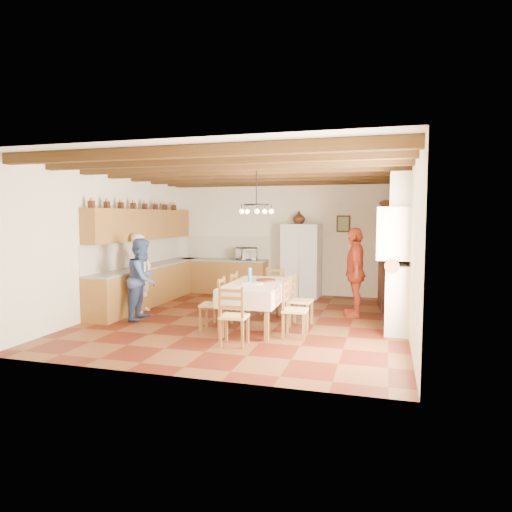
{
  "coord_description": "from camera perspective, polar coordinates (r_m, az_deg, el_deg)",
  "views": [
    {
      "loc": [
        2.6,
        -8.42,
        2.05
      ],
      "look_at": [
        0.1,
        0.3,
        1.25
      ],
      "focal_mm": 32.0,
      "sensor_mm": 36.0,
      "label": 1
    }
  ],
  "objects": [
    {
      "name": "person_woman_red",
      "position": [
        9.52,
        12.25,
        -1.98
      ],
      "size": [
        0.56,
        1.11,
        1.81
      ],
      "primitive_type": "imported",
      "rotation": [
        0.0,
        0.0,
        -1.45
      ],
      "color": "#B43D20",
      "rests_on": "floor"
    },
    {
      "name": "chair_end_far",
      "position": [
        9.55,
        2.02,
        -4.43
      ],
      "size": [
        0.47,
        0.46,
        0.96
      ],
      "primitive_type": null,
      "rotation": [
        0.0,
        0.0,
        -0.14
      ],
      "color": "brown",
      "rests_on": "floor"
    },
    {
      "name": "countertop_left",
      "position": [
        10.92,
        -13.16,
        -1.25
      ],
      "size": [
        0.62,
        4.3,
        0.04
      ],
      "primitive_type": "cube",
      "color": "slate",
      "rests_on": "lower_cabinets_left"
    },
    {
      "name": "chandelier",
      "position": [
        8.25,
        0.05,
        6.43
      ],
      "size": [
        0.47,
        0.47,
        0.03
      ],
      "primitive_type": "torus",
      "color": "black",
      "rests_on": "ground"
    },
    {
      "name": "hutch",
      "position": [
        10.45,
        16.76,
        0.08
      ],
      "size": [
        0.66,
        1.35,
        2.37
      ],
      "primitive_type": null,
      "rotation": [
        0.0,
        0.0,
        0.08
      ],
      "color": "#39200F",
      "rests_on": "floor"
    },
    {
      "name": "wall_right",
      "position": [
        8.45,
        18.74,
        1.04
      ],
      "size": [
        0.02,
        6.5,
        3.0
      ],
      "primitive_type": "cube",
      "color": "#F2E9CE",
      "rests_on": "ground"
    },
    {
      "name": "floor",
      "position": [
        9.05,
        -1.14,
        -8.12
      ],
      "size": [
        6.0,
        6.5,
        0.02
      ],
      "primitive_type": "cube",
      "color": "#4E180C",
      "rests_on": "ground"
    },
    {
      "name": "chair_right_near",
      "position": [
        7.77,
        4.92,
        -6.64
      ],
      "size": [
        0.41,
        0.43,
        0.96
      ],
      "primitive_type": null,
      "rotation": [
        0.0,
        0.0,
        1.59
      ],
      "color": "brown",
      "rests_on": "floor"
    },
    {
      "name": "fireplace",
      "position": [
        8.65,
        16.74,
        0.51
      ],
      "size": [
        0.56,
        1.6,
        2.8
      ],
      "primitive_type": null,
      "color": "beige",
      "rests_on": "ground"
    },
    {
      "name": "upper_cabinets",
      "position": [
        10.92,
        -13.83,
        3.84
      ],
      "size": [
        0.35,
        4.2,
        0.7
      ],
      "primitive_type": "cube",
      "color": "brown",
      "rests_on": "ground"
    },
    {
      "name": "fridge_vase",
      "position": [
        11.58,
        5.39,
        4.82
      ],
      "size": [
        0.36,
        0.36,
        0.32
      ],
      "primitive_type": "imported",
      "rotation": [
        0.0,
        0.0,
        0.17
      ],
      "color": "#39200F",
      "rests_on": "refrigerator"
    },
    {
      "name": "ceiling_beams",
      "position": [
        8.86,
        -1.18,
        10.61
      ],
      "size": [
        6.0,
        6.3,
        0.16
      ],
      "primitive_type": null,
      "color": "#371F0B",
      "rests_on": "ground"
    },
    {
      "name": "chair_right_far",
      "position": [
        8.6,
        5.63,
        -5.51
      ],
      "size": [
        0.43,
        0.45,
        0.96
      ],
      "primitive_type": null,
      "rotation": [
        0.0,
        0.0,
        1.5
      ],
      "color": "brown",
      "rests_on": "floor"
    },
    {
      "name": "person_man",
      "position": [
        10.03,
        -14.18,
        -2.06
      ],
      "size": [
        0.45,
        0.64,
        1.67
      ],
      "primitive_type": "imported",
      "rotation": [
        0.0,
        0.0,
        1.65
      ],
      "color": "white",
      "rests_on": "floor"
    },
    {
      "name": "dining_table",
      "position": [
        8.35,
        0.05,
        -3.95
      ],
      "size": [
        1.02,
        1.92,
        0.83
      ],
      "rotation": [
        0.0,
        0.0,
        0.03
      ],
      "color": "white",
      "rests_on": "floor"
    },
    {
      "name": "backsplash_left",
      "position": [
        11.03,
        -14.49,
        0.46
      ],
      "size": [
        0.03,
        4.3,
        0.6
      ],
      "primitive_type": "cube",
      "color": "beige",
      "rests_on": "ground"
    },
    {
      "name": "lower_cabinets_back",
      "position": [
        12.22,
        -4.02,
        -2.59
      ],
      "size": [
        2.3,
        0.6,
        0.86
      ],
      "primitive_type": "cube",
      "color": "brown",
      "rests_on": "ground"
    },
    {
      "name": "refrigerator",
      "position": [
        11.62,
        5.75,
        -0.55
      ],
      "size": [
        0.97,
        0.81,
        1.85
      ],
      "primitive_type": "cube",
      "rotation": [
        0.0,
        0.0,
        -0.06
      ],
      "color": "silver",
      "rests_on": "floor"
    },
    {
      "name": "chair_left_near",
      "position": [
        8.26,
        -5.47,
        -5.94
      ],
      "size": [
        0.43,
        0.45,
        0.96
      ],
      "primitive_type": null,
      "rotation": [
        0.0,
        0.0,
        -1.49
      ],
      "color": "brown",
      "rests_on": "floor"
    },
    {
      "name": "microwave",
      "position": [
        11.95,
        -1.19,
        0.27
      ],
      "size": [
        0.66,
        0.54,
        0.32
      ],
      "primitive_type": "imported",
      "rotation": [
        0.0,
        0.0,
        0.31
      ],
      "color": "silver",
      "rests_on": "countertop_back"
    },
    {
      "name": "wall_picture",
      "position": [
        11.7,
        10.87,
        3.97
      ],
      "size": [
        0.34,
        0.03,
        0.42
      ],
      "primitive_type": "cube",
      "color": "#322514",
      "rests_on": "ground"
    },
    {
      "name": "ceiling",
      "position": [
        8.87,
        -1.18,
        11.25
      ],
      "size": [
        6.0,
        6.5,
        0.02
      ],
      "primitive_type": "cube",
      "color": "white",
      "rests_on": "ground"
    },
    {
      "name": "chair_left_far",
      "position": [
        8.92,
        -3.82,
        -5.11
      ],
      "size": [
        0.42,
        0.44,
        0.96
      ],
      "primitive_type": null,
      "rotation": [
        0.0,
        0.0,
        -1.52
      ],
      "color": "brown",
      "rests_on": "floor"
    },
    {
      "name": "countertop_back",
      "position": [
        12.16,
        -4.04,
        -0.49
      ],
      "size": [
        2.34,
        0.62,
        0.04
      ],
      "primitive_type": "cube",
      "color": "slate",
      "rests_on": "lower_cabinets_back"
    },
    {
      "name": "chair_end_near",
      "position": [
        7.29,
        -2.75,
        -7.4
      ],
      "size": [
        0.44,
        0.42,
        0.96
      ],
      "primitive_type": null,
      "rotation": [
        0.0,
        0.0,
        3.19
      ],
      "color": "brown",
      "rests_on": "floor"
    },
    {
      "name": "lower_cabinets_left",
      "position": [
        10.98,
        -13.11,
        -3.58
      ],
      "size": [
        0.6,
        4.3,
        0.86
      ],
      "primitive_type": "cube",
      "color": "brown",
      "rests_on": "ground"
    },
    {
      "name": "wall_front",
      "position": [
        5.81,
        -10.69,
        -0.49
      ],
      "size": [
        6.0,
        0.02,
        3.0
      ],
      "primitive_type": "cube",
      "color": "#F2E9CE",
      "rests_on": "ground"
    },
    {
      "name": "backsplash_back",
      "position": [
        12.4,
        -3.59,
        1.1
      ],
      "size": [
        2.3,
        0.03,
        0.6
      ],
      "primitive_type": "cube",
      "color": "beige",
      "rests_on": "ground"
    },
    {
      "name": "wall_back",
      "position": [
        11.98,
        3.44,
        2.4
      ],
      "size": [
        6.0,
        0.02,
        3.0
      ],
      "primitive_type": "cube",
      "color": "#F2E9CE",
      "rests_on": "ground"
    },
    {
      "name": "person_woman_blue",
      "position": [
        9.32,
        -13.98,
        -2.79
      ],
      "size": [
        0.69,
        0.84,
        1.61
      ],
      "primitive_type": "imported",
      "rotation": [
        0.0,
        0.0,
        1.67
      ],
      "color": "#3B528A",
      "rests_on": "floor"
    },
    {
      "name": "wall_left",
      "position": [
        10.14,
        -17.65,
        1.69
      ],
      "size": [
        0.02,
        6.5,
        3.0
      ],
      "primitive_type": "cube",
      "color": "#F2E9CE",
      "rests_on": "ground"
    }
  ]
}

